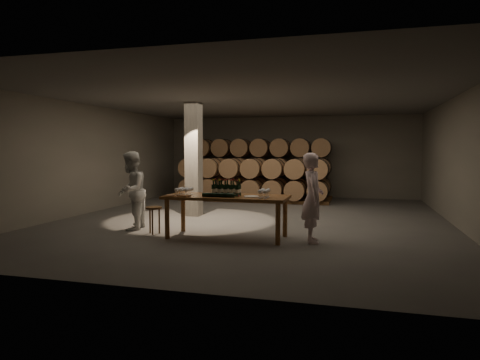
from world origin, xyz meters
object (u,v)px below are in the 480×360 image
(person_man, at_px, (313,198))
(stool, at_px, (154,212))
(bottle_cluster, at_px, (226,190))
(plate, at_px, (252,196))
(notebook_near, at_px, (184,196))
(tasting_table, at_px, (227,200))
(person_woman, at_px, (131,191))

(person_man, bearing_deg, stool, 78.16)
(bottle_cluster, relative_size, plate, 1.96)
(person_man, bearing_deg, bottle_cluster, 78.20)
(bottle_cluster, bearing_deg, person_man, 0.75)
(notebook_near, bearing_deg, person_man, 18.79)
(tasting_table, xyz_separation_m, plate, (0.57, -0.10, 0.11))
(plate, xyz_separation_m, person_woman, (-3.00, 0.40, 0.01))
(plate, distance_m, person_woman, 3.02)
(stool, bearing_deg, notebook_near, -21.79)
(bottle_cluster, xyz_separation_m, person_man, (1.81, 0.02, -0.12))
(bottle_cluster, height_order, notebook_near, bottle_cluster)
(plate, relative_size, person_man, 0.17)
(bottle_cluster, relative_size, notebook_near, 2.67)
(plate, bearing_deg, notebook_near, -168.47)
(tasting_table, xyz_separation_m, bottle_cluster, (-0.00, -0.01, 0.23))
(bottle_cluster, bearing_deg, plate, -8.41)
(plate, xyz_separation_m, stool, (-2.25, 0.07, -0.41))
(plate, bearing_deg, person_woman, 172.42)
(person_woman, bearing_deg, stool, 54.22)
(person_man, bearing_deg, plate, 82.44)
(tasting_table, xyz_separation_m, notebook_near, (-0.82, -0.38, 0.12))
(bottle_cluster, xyz_separation_m, plate, (0.57, -0.08, -0.12))
(bottle_cluster, xyz_separation_m, stool, (-1.68, -0.02, -0.53))
(plate, bearing_deg, stool, 178.35)
(stool, relative_size, person_woman, 0.33)
(tasting_table, distance_m, notebook_near, 0.91)
(stool, bearing_deg, tasting_table, 1.10)
(notebook_near, bearing_deg, bottle_cluster, 34.60)
(tasting_table, relative_size, stool, 4.30)
(bottle_cluster, height_order, plate, bottle_cluster)
(tasting_table, height_order, person_man, person_man)
(person_woman, bearing_deg, bottle_cluster, 71.00)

